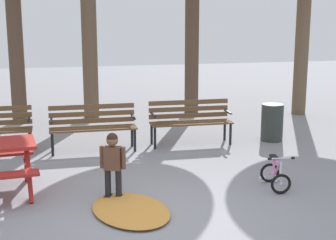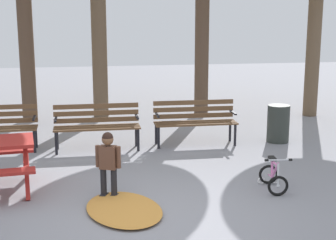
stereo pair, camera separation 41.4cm
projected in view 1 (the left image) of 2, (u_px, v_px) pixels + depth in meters
ground at (149, 216)px, 6.56m from camera, size 36.00×36.00×0.00m
park_bench_left at (93, 124)px, 9.53m from camera, size 1.60×0.47×0.85m
park_bench_right at (190, 118)px, 10.00m from camera, size 1.61×0.48×0.85m
child_standing at (113, 161)px, 7.00m from camera, size 0.34×0.24×0.96m
kids_bicycle at (275, 175)px, 7.55m from camera, size 0.41×0.59×0.54m
leaf_pile at (131, 210)px, 6.67m from camera, size 1.24×1.54×0.07m
trash_bin at (272, 122)px, 10.28m from camera, size 0.44×0.44×0.74m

